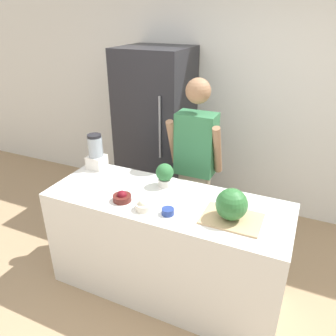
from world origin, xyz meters
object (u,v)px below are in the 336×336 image
watermelon (232,204)px  person (195,165)px  bowl_cherries (122,197)px  bowl_small_blue (168,212)px  blender (96,153)px  refrigerator (156,132)px  potted_plant (165,174)px  bowl_cream (144,205)px

watermelon → person: bearing=125.3°
watermelon → bowl_cherries: 0.83m
bowl_small_blue → blender: bearing=154.7°
watermelon → bowl_small_blue: bearing=-164.3°
refrigerator → bowl_small_blue: refrigerator is taller
person → watermelon: (0.53, -0.75, 0.13)m
person → watermelon: bearing=-54.7°
refrigerator → watermelon: (1.24, -1.35, 0.09)m
refrigerator → bowl_cherries: size_ratio=13.30×
bowl_small_blue → blender: size_ratio=0.28×
bowl_cherries → bowl_small_blue: (0.40, -0.03, -0.01)m
person → potted_plant: size_ratio=8.61×
refrigerator → person: size_ratio=1.10×
watermelon → bowl_cherries: size_ratio=1.57×
bowl_cherries → bowl_cream: size_ratio=1.14×
watermelon → bowl_cream: 0.63m
person → watermelon: 0.93m
refrigerator → bowl_cherries: (0.42, -1.44, -0.01)m
bowl_cream → potted_plant: size_ratio=0.63×
person → potted_plant: bearing=-100.1°
person → bowl_cherries: person is taller
bowl_cherries → potted_plant: 0.41m
refrigerator → bowl_cream: refrigerator is taller
bowl_cream → person: bearing=85.0°
watermelon → blender: (-1.34, 0.31, 0.03)m
potted_plant → person: bearing=79.9°
refrigerator → person: (0.71, -0.60, -0.05)m
potted_plant → watermelon: bearing=-22.4°
bowl_cream → blender: bearing=148.3°
refrigerator → person: 0.93m
bowl_small_blue → blender: blender is taller
blender → person: bearing=28.7°
person → potted_plant: person is taller
watermelon → bowl_small_blue: watermelon is taller
bowl_small_blue → refrigerator: bearing=119.0°
refrigerator → potted_plant: (0.62, -1.09, 0.07)m
bowl_cherries → blender: size_ratio=0.43×
potted_plant → bowl_cream: bearing=-88.5°
person → bowl_small_blue: size_ratio=18.88×
blender → bowl_cherries: bearing=-38.1°
bowl_cherries → watermelon: bearing=6.5°
bowl_cream → bowl_small_blue: bowl_cream is taller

